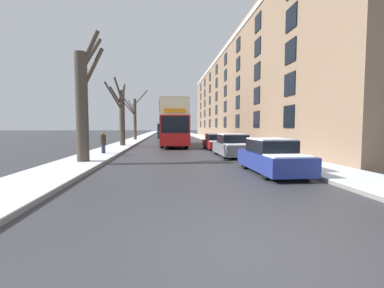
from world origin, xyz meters
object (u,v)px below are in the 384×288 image
bare_tree_left_1 (121,114)px  pedestrian_left_sidewalk (103,143)px  parked_car_0 (272,157)px  parked_car_1 (233,146)px  bare_tree_left_2 (135,117)px  bare_tree_left_0 (83,100)px  parked_car_2 (216,142)px  double_decker_bus (173,121)px  oncoming_van (164,130)px

bare_tree_left_1 → pedestrian_left_sidewalk: bare_tree_left_1 is taller
parked_car_0 → parked_car_1: (0.00, 6.07, 0.01)m
bare_tree_left_2 → pedestrian_left_sidewalk: (0.21, -19.37, -2.49)m
bare_tree_left_2 → parked_car_0: size_ratio=1.70×
bare_tree_left_1 → bare_tree_left_2: bearing=90.8°
bare_tree_left_1 → parked_car_0: bare_tree_left_1 is taller
bare_tree_left_0 → bare_tree_left_1: bearing=90.1°
bare_tree_left_1 → parked_car_2: bearing=-21.7°
parked_car_0 → parked_car_2: parked_car_0 is taller
double_decker_bus → parked_car_2: (3.51, -4.47, -1.86)m
parked_car_2 → oncoming_van: 23.93m
bare_tree_left_2 → parked_car_0: 28.23m
bare_tree_left_0 → parked_car_1: bearing=17.1°
bare_tree_left_2 → oncoming_van: bare_tree_left_2 is taller
bare_tree_left_1 → bare_tree_left_0: bearing=-89.9°
parked_car_1 → pedestrian_left_sidewalk: (-8.37, 1.31, 0.19)m
double_decker_bus → parked_car_1: size_ratio=2.44×
bare_tree_left_0 → parked_car_1: size_ratio=1.62×
pedestrian_left_sidewalk → parked_car_2: bearing=137.0°
bare_tree_left_1 → pedestrian_left_sidewalk: size_ratio=4.06×
parked_car_0 → oncoming_van: size_ratio=0.84×
double_decker_bus → pedestrian_left_sidewalk: bearing=-119.4°
bare_tree_left_0 → parked_car_2: 11.90m
double_decker_bus → oncoming_van: double_decker_bus is taller
parked_car_2 → parked_car_1: bearing=-90.0°
parked_car_1 → oncoming_van: (-4.59, 28.93, 0.66)m
double_decker_bus → parked_car_2: bearing=-51.8°
bare_tree_left_0 → bare_tree_left_1: 11.39m
bare_tree_left_0 → parked_car_0: 9.44m
bare_tree_left_0 → bare_tree_left_2: size_ratio=0.99×
parked_car_0 → pedestrian_left_sidewalk: bearing=138.6°
bare_tree_left_0 → parked_car_0: size_ratio=1.69×
double_decker_bus → pedestrian_left_sidewalk: (-4.86, -8.61, -1.61)m
pedestrian_left_sidewalk → parked_car_1: bearing=101.7°
double_decker_bus → parked_car_0: double_decker_bus is taller
bare_tree_left_2 → parked_car_2: 17.69m
pedestrian_left_sidewalk → oncoming_van: bearing=-167.1°
bare_tree_left_2 → parked_car_0: (8.58, -26.76, -2.70)m
bare_tree_left_0 → oncoming_van: bearing=83.1°
parked_car_1 → oncoming_van: oncoming_van is taller
bare_tree_left_1 → bare_tree_left_2: size_ratio=0.93×
double_decker_bus → parked_car_2: 5.98m
parked_car_1 → pedestrian_left_sidewalk: 8.48m
parked_car_1 → pedestrian_left_sidewalk: size_ratio=2.69×
bare_tree_left_2 → double_decker_bus: size_ratio=0.67×
oncoming_van → parked_car_0: bearing=-82.5°
double_decker_bus → oncoming_van: size_ratio=2.14×
parked_car_0 → parked_car_1: bearing=90.0°
bare_tree_left_2 → parked_car_1: bearing=-67.5°
pedestrian_left_sidewalk → double_decker_bus: bearing=171.2°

